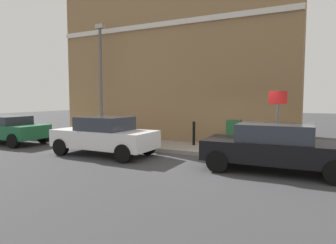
{
  "coord_description": "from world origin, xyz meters",
  "views": [
    {
      "loc": [
        -9.2,
        -2.15,
        2.14
      ],
      "look_at": [
        1.4,
        2.98,
        1.2
      ],
      "focal_mm": 30.51,
      "sensor_mm": 36.0,
      "label": 1
    }
  ],
  "objects_px": {
    "car_green": "(6,129)",
    "lamppost": "(101,76)",
    "car_white": "(104,135)",
    "utility_cabinet": "(234,135)",
    "car_black": "(275,146)",
    "bollard_near_cabinet": "(194,132)",
    "street_sign": "(277,113)"
  },
  "relations": [
    {
      "from": "car_black",
      "to": "street_sign",
      "type": "relative_size",
      "value": 1.81
    },
    {
      "from": "car_black",
      "to": "car_green",
      "type": "distance_m",
      "value": 12.27
    },
    {
      "from": "car_white",
      "to": "street_sign",
      "type": "height_order",
      "value": "street_sign"
    },
    {
      "from": "utility_cabinet",
      "to": "lamppost",
      "type": "bearing_deg",
      "value": 88.92
    },
    {
      "from": "utility_cabinet",
      "to": "bollard_near_cabinet",
      "type": "height_order",
      "value": "utility_cabinet"
    },
    {
      "from": "bollard_near_cabinet",
      "to": "lamppost",
      "type": "height_order",
      "value": "lamppost"
    },
    {
      "from": "car_white",
      "to": "street_sign",
      "type": "xyz_separation_m",
      "value": [
        1.79,
        -6.02,
        0.9
      ]
    },
    {
      "from": "car_black",
      "to": "street_sign",
      "type": "distance_m",
      "value": 1.81
    },
    {
      "from": "street_sign",
      "to": "lamppost",
      "type": "height_order",
      "value": "lamppost"
    },
    {
      "from": "car_white",
      "to": "utility_cabinet",
      "type": "distance_m",
      "value": 5.13
    },
    {
      "from": "car_black",
      "to": "bollard_near_cabinet",
      "type": "height_order",
      "value": "car_black"
    },
    {
      "from": "car_black",
      "to": "car_white",
      "type": "relative_size",
      "value": 1.03
    },
    {
      "from": "bollard_near_cabinet",
      "to": "lamppost",
      "type": "bearing_deg",
      "value": 89.68
    },
    {
      "from": "bollard_near_cabinet",
      "to": "lamppost",
      "type": "relative_size",
      "value": 0.18
    },
    {
      "from": "car_black",
      "to": "car_green",
      "type": "bearing_deg",
      "value": -1.17
    },
    {
      "from": "car_white",
      "to": "utility_cabinet",
      "type": "xyz_separation_m",
      "value": [
        2.79,
        -4.31,
        -0.08
      ]
    },
    {
      "from": "car_green",
      "to": "lamppost",
      "type": "height_order",
      "value": "lamppost"
    },
    {
      "from": "bollard_near_cabinet",
      "to": "street_sign",
      "type": "bearing_deg",
      "value": -107.61
    },
    {
      "from": "car_green",
      "to": "street_sign",
      "type": "bearing_deg",
      "value": -173.68
    },
    {
      "from": "car_black",
      "to": "car_green",
      "type": "height_order",
      "value": "car_black"
    },
    {
      "from": "car_green",
      "to": "lamppost",
      "type": "xyz_separation_m",
      "value": [
        2.64,
        -3.67,
        2.59
      ]
    },
    {
      "from": "car_black",
      "to": "lamppost",
      "type": "relative_size",
      "value": 0.73
    },
    {
      "from": "bollard_near_cabinet",
      "to": "car_green",
      "type": "bearing_deg",
      "value": 106.72
    },
    {
      "from": "car_black",
      "to": "car_white",
      "type": "distance_m",
      "value": 6.12
    },
    {
      "from": "car_white",
      "to": "utility_cabinet",
      "type": "height_order",
      "value": "car_white"
    },
    {
      "from": "car_black",
      "to": "lamppost",
      "type": "height_order",
      "value": "lamppost"
    },
    {
      "from": "utility_cabinet",
      "to": "street_sign",
      "type": "relative_size",
      "value": 0.5
    },
    {
      "from": "bollard_near_cabinet",
      "to": "utility_cabinet",
      "type": "bearing_deg",
      "value": -93.26
    },
    {
      "from": "utility_cabinet",
      "to": "street_sign",
      "type": "xyz_separation_m",
      "value": [
        -1.0,
        -1.72,
        0.98
      ]
    },
    {
      "from": "utility_cabinet",
      "to": "bollard_near_cabinet",
      "type": "distance_m",
      "value": 1.76
    },
    {
      "from": "car_black",
      "to": "bollard_near_cabinet",
      "type": "xyz_separation_m",
      "value": [
        2.66,
        3.56,
        -0.04
      ]
    },
    {
      "from": "car_green",
      "to": "lamppost",
      "type": "bearing_deg",
      "value": -144.98
    }
  ]
}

